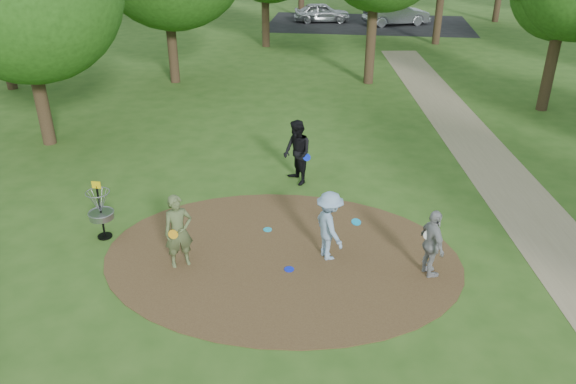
# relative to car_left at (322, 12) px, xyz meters

# --- Properties ---
(ground) EXTENTS (100.00, 100.00, 0.00)m
(ground) POSITION_rel_car_left_xyz_m (1.34, -30.22, -0.67)
(ground) COLOR #2D5119
(ground) RESTS_ON ground
(dirt_clearing) EXTENTS (8.40, 8.40, 0.02)m
(dirt_clearing) POSITION_rel_car_left_xyz_m (1.34, -30.22, -0.66)
(dirt_clearing) COLOR #47301C
(dirt_clearing) RESTS_ON ground
(footpath) EXTENTS (7.55, 39.89, 0.01)m
(footpath) POSITION_rel_car_left_xyz_m (7.84, -28.22, -0.66)
(footpath) COLOR #8C7A5B
(footpath) RESTS_ON ground
(parking_lot) EXTENTS (14.00, 8.00, 0.01)m
(parking_lot) POSITION_rel_car_left_xyz_m (3.34, -0.22, -0.66)
(parking_lot) COLOR black
(parking_lot) RESTS_ON ground
(player_observer_with_disc) EXTENTS (0.77, 0.70, 1.77)m
(player_observer_with_disc) POSITION_rel_car_left_xyz_m (-0.90, -30.86, 0.22)
(player_observer_with_disc) COLOR #526038
(player_observer_with_disc) RESTS_ON ground
(player_throwing_with_disc) EXTENTS (1.29, 1.26, 1.70)m
(player_throwing_with_disc) POSITION_rel_car_left_xyz_m (2.43, -30.11, 0.18)
(player_throwing_with_disc) COLOR #86A5C8
(player_throwing_with_disc) RESTS_ON ground
(player_walking_with_disc) EXTENTS (1.12, 1.19, 1.93)m
(player_walking_with_disc) POSITION_rel_car_left_xyz_m (1.24, -26.22, 0.30)
(player_walking_with_disc) COLOR black
(player_walking_with_disc) RESTS_ON ground
(player_waiting_with_disc) EXTENTS (0.71, 1.03, 1.62)m
(player_waiting_with_disc) POSITION_rel_car_left_xyz_m (4.71, -30.53, 0.14)
(player_waiting_with_disc) COLOR gray
(player_waiting_with_disc) RESTS_ON ground
(disc_ground_cyan) EXTENTS (0.22, 0.22, 0.02)m
(disc_ground_cyan) POSITION_rel_car_left_xyz_m (0.82, -29.10, -0.64)
(disc_ground_cyan) COLOR #1AA9D1
(disc_ground_cyan) RESTS_ON dirt_clearing
(disc_ground_blue) EXTENTS (0.22, 0.22, 0.02)m
(disc_ground_blue) POSITION_rel_car_left_xyz_m (1.59, -30.77, -0.64)
(disc_ground_blue) COLOR #0D1FDD
(disc_ground_blue) RESTS_ON dirt_clearing
(car_left) EXTENTS (4.14, 2.25, 1.34)m
(car_left) POSITION_rel_car_left_xyz_m (0.00, 0.00, 0.00)
(car_left) COLOR #A5A9AD
(car_left) RESTS_ON ground
(car_right) EXTENTS (4.79, 3.16, 1.49)m
(car_right) POSITION_rel_car_left_xyz_m (5.21, -0.42, 0.08)
(car_right) COLOR #93969A
(car_right) RESTS_ON ground
(disc_golf_basket) EXTENTS (0.63, 0.63, 1.54)m
(disc_golf_basket) POSITION_rel_car_left_xyz_m (-3.16, -29.92, 0.21)
(disc_golf_basket) COLOR black
(disc_golf_basket) RESTS_ON ground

